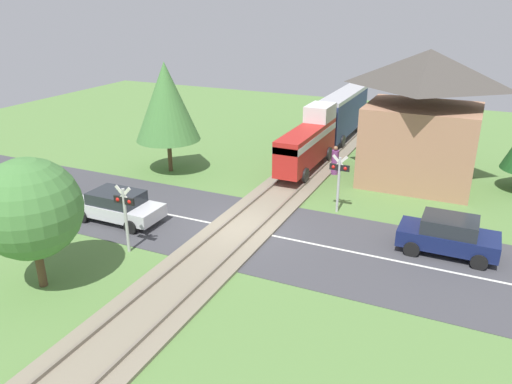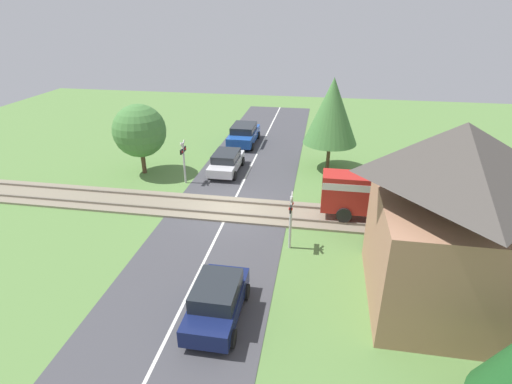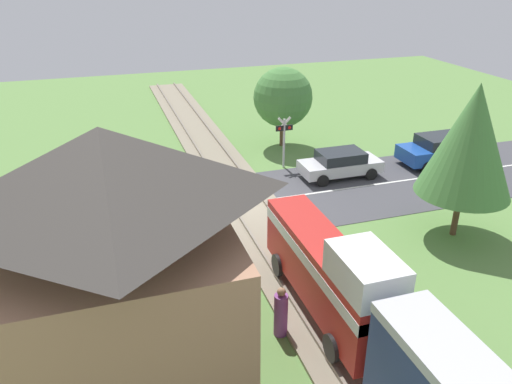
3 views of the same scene
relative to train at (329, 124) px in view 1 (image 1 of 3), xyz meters
name	(u,v)px [view 1 (image 1 of 3)]	position (x,y,z in m)	size (l,w,h in m)	color
ground_plane	(242,230)	(0.00, -12.27, -1.86)	(60.00, 60.00, 0.00)	#5B8442
road_surface	(242,230)	(0.00, -12.27, -1.85)	(48.00, 6.40, 0.02)	#424247
track_bed	(242,228)	(0.00, -12.27, -1.80)	(2.80, 48.00, 0.24)	gray
train	(329,124)	(0.00, 0.00, 0.00)	(1.58, 14.50, 3.18)	red
car_near_crossing	(117,205)	(-5.32, -13.71, -1.14)	(4.03, 1.83, 1.36)	silver
car_far_side	(448,235)	(8.04, -10.83, -1.09)	(3.64, 1.80, 1.50)	#141E4C
car_behind_queue	(19,183)	(-11.26, -13.71, -1.05)	(4.51, 2.05, 1.56)	#1E4CA8
crossing_signal_west_approach	(125,210)	(-3.12, -15.81, -0.11)	(0.90, 0.18, 2.71)	#B7B7B7
crossing_signal_east_approach	(339,176)	(3.12, -8.74, -0.11)	(0.90, 0.18, 2.71)	#B7B7B7
station_building	(422,120)	(5.79, -3.27, 1.51)	(5.94, 4.82, 6.84)	#AD7A5B
pedestrian_by_station	(335,161)	(1.53, -3.75, -1.13)	(0.40, 0.40, 1.61)	#7F3D84
tree_roadside_hedge	(166,102)	(-7.02, -7.11, 2.06)	(3.51, 3.51, 6.04)	brown
tree_beyond_track	(30,209)	(-4.23, -19.01, 0.99)	(3.34, 3.34, 4.53)	brown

